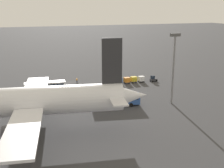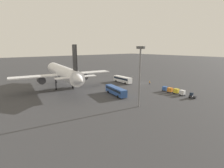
{
  "view_description": "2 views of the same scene",
  "coord_description": "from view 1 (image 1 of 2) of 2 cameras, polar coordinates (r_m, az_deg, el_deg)",
  "views": [
    {
      "loc": [
        16.16,
        91.94,
        25.22
      ],
      "look_at": [
        -9.28,
        20.42,
        4.34
      ],
      "focal_mm": 45.0,
      "sensor_mm": 36.0,
      "label": 1
    },
    {
      "loc": [
        -58.45,
        69.54,
        18.55
      ],
      "look_at": [
        -2.46,
        23.53,
        3.14
      ],
      "focal_mm": 28.0,
      "sensor_mm": 36.0,
      "label": 2
    }
  ],
  "objects": [
    {
      "name": "shuttle_bus_far",
      "position": [
        73.79,
        0.66,
        -3.04
      ],
      "size": [
        13.17,
        5.15,
        3.17
      ],
      "rotation": [
        0.0,
        0.0,
        -0.2
      ],
      "color": "#2D5199",
      "rests_on": "ground"
    },
    {
      "name": "ground_plane",
      "position": [
        96.7,
        -9.27,
        0.06
      ],
      "size": [
        600.0,
        600.0,
        0.0
      ],
      "primitive_type": "plane",
      "color": "#38383A"
    },
    {
      "name": "light_pole",
      "position": [
        75.03,
        12.43,
        4.42
      ],
      "size": [
        2.8,
        0.7,
        18.77
      ],
      "color": "slate",
      "rests_on": "ground"
    },
    {
      "name": "cargo_cart_orange",
      "position": [
        95.71,
        3.03,
        0.82
      ],
      "size": [
        2.06,
        1.76,
        2.06
      ],
      "rotation": [
        0.0,
        0.0,
        0.04
      ],
      "color": "#38383D",
      "rests_on": "ground"
    },
    {
      "name": "airplane",
      "position": [
        57.44,
        -17.77,
        -3.55
      ],
      "size": [
        50.83,
        43.4,
        19.41
      ],
      "rotation": [
        0.0,
        0.0,
        -0.17
      ],
      "color": "silver",
      "rests_on": "ground"
    },
    {
      "name": "cargo_cart_white",
      "position": [
        97.79,
        5.96,
        1.07
      ],
      "size": [
        2.06,
        1.76,
        2.06
      ],
      "rotation": [
        0.0,
        0.0,
        0.04
      ],
      "color": "#38383D",
      "rests_on": "ground"
    },
    {
      "name": "cargo_cart_yellow",
      "position": [
        96.98,
        4.44,
        0.99
      ],
      "size": [
        2.06,
        1.76,
        2.06
      ],
      "rotation": [
        0.0,
        0.0,
        0.04
      ],
      "color": "#38383D",
      "rests_on": "ground"
    },
    {
      "name": "cargo_cart_blue",
      "position": [
        95.08,
        1.44,
        0.74
      ],
      "size": [
        2.06,
        1.76,
        2.06
      ],
      "rotation": [
        0.0,
        0.0,
        0.04
      ],
      "color": "#38383D",
      "rests_on": "ground"
    },
    {
      "name": "baggage_tug",
      "position": [
        99.16,
        8.38,
        1.04
      ],
      "size": [
        2.58,
        1.96,
        2.1
      ],
      "rotation": [
        0.0,
        0.0,
        0.16
      ],
      "color": "#333338",
      "rests_on": "ground"
    },
    {
      "name": "worker_person",
      "position": [
        97.29,
        -7.15,
        0.77
      ],
      "size": [
        0.38,
        0.38,
        1.74
      ],
      "color": "#1E1E2D",
      "rests_on": "ground"
    },
    {
      "name": "shuttle_bus_near",
      "position": [
        87.67,
        -13.47,
        -0.44
      ],
      "size": [
        12.25,
        3.52,
        3.28
      ],
      "rotation": [
        0.0,
        0.0,
        -0.05
      ],
      "color": "white",
      "rests_on": "ground"
    }
  ]
}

